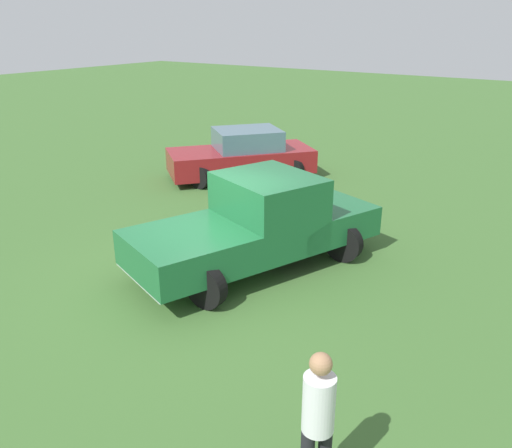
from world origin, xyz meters
TOP-DOWN VIEW (x-y plane):
  - ground_plane at (0.00, 0.00)m, footprint 80.00×80.00m
  - pickup_truck at (0.62, 1.05)m, footprint 3.45×5.30m
  - sedan_far at (-3.36, 5.88)m, footprint 4.10×4.49m
  - person_bystander at (4.09, -3.11)m, footprint 0.44×0.44m

SIDE VIEW (x-z plane):
  - ground_plane at x=0.00m, z-range 0.00..0.00m
  - sedan_far at x=-3.36m, z-range -0.05..1.42m
  - pickup_truck at x=0.62m, z-range 0.03..1.83m
  - person_bystander at x=4.09m, z-range 0.11..1.79m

